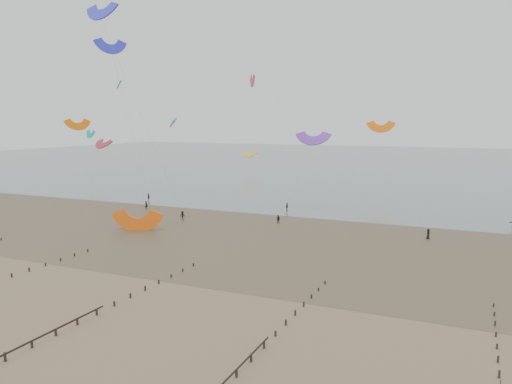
# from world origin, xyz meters

# --- Properties ---
(ground) EXTENTS (500.00, 500.00, 0.00)m
(ground) POSITION_xyz_m (0.00, 0.00, 0.00)
(ground) COLOR brown
(ground) RESTS_ON ground
(sea_and_shore) EXTENTS (500.00, 665.00, 0.03)m
(sea_and_shore) POSITION_xyz_m (-4.08, 34.40, 0.01)
(sea_and_shore) COLOR #475654
(sea_and_shore) RESTS_ON ground
(kitesurfer_lead) EXTENTS (0.68, 0.45, 1.85)m
(kitesurfer_lead) POSITION_xyz_m (-28.01, 45.36, 0.93)
(kitesurfer_lead) COLOR black
(kitesurfer_lead) RESTS_ON ground
(kitesurfers) EXTENTS (84.76, 19.04, 1.80)m
(kitesurfers) POSITION_xyz_m (14.66, 48.48, 0.86)
(kitesurfers) COLOR black
(kitesurfers) RESTS_ON ground
(grounded_kite) EXTENTS (9.12, 8.04, 4.20)m
(grounded_kite) POSITION_xyz_m (-16.32, 26.88, 0.00)
(grounded_kite) COLOR #FB610F
(grounded_kite) RESTS_ON ground
(kites_airborne) EXTENTS (221.33, 116.81, 37.87)m
(kites_airborne) POSITION_xyz_m (-12.33, 96.98, 20.34)
(kites_airborne) COLOR #2F92DD
(kites_airborne) RESTS_ON ground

